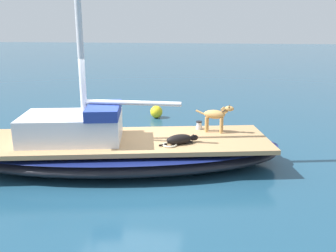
{
  "coord_description": "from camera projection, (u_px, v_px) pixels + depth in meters",
  "views": [
    {
      "loc": [
        -7.9,
        -2.13,
        3.21
      ],
      "look_at": [
        0.0,
        -1.0,
        1.01
      ],
      "focal_mm": 39.29,
      "sensor_mm": 36.0,
      "label": 1
    }
  ],
  "objects": [
    {
      "name": "ground_plane",
      "position": [
        126.0,
        166.0,
        8.69
      ],
      "size": [
        120.0,
        120.0,
        0.0
      ],
      "primitive_type": "plane",
      "color": "navy"
    },
    {
      "name": "sailboat_main",
      "position": [
        126.0,
        152.0,
        8.6
      ],
      "size": [
        3.92,
        7.59,
        0.66
      ],
      "color": "black",
      "rests_on": "ground"
    },
    {
      "name": "cabin_house",
      "position": [
        75.0,
        126.0,
        8.34
      ],
      "size": [
        1.81,
        2.47,
        0.84
      ],
      "color": "silver",
      "rests_on": "sailboat_main"
    },
    {
      "name": "dog_black",
      "position": [
        181.0,
        139.0,
        8.13
      ],
      "size": [
        0.57,
        0.85,
        0.22
      ],
      "color": "black",
      "rests_on": "sailboat_main"
    },
    {
      "name": "dog_tan",
      "position": [
        216.0,
        115.0,
        8.95
      ],
      "size": [
        0.3,
        0.94,
        0.7
      ],
      "color": "tan",
      "rests_on": "sailboat_main"
    },
    {
      "name": "deck_winch",
      "position": [
        199.0,
        125.0,
        9.28
      ],
      "size": [
        0.16,
        0.16,
        0.21
      ],
      "color": "#B7B7BC",
      "rests_on": "sailboat_main"
    },
    {
      "name": "coiled_rope",
      "position": [
        170.0,
        145.0,
        8.02
      ],
      "size": [
        0.32,
        0.32,
        0.04
      ],
      "primitive_type": "torus",
      "color": "beige",
      "rests_on": "sailboat_main"
    },
    {
      "name": "mooring_buoy",
      "position": [
        156.0,
        112.0,
        13.09
      ],
      "size": [
        0.44,
        0.44,
        0.44
      ],
      "primitive_type": "sphere",
      "color": "yellow",
      "rests_on": "ground"
    }
  ]
}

